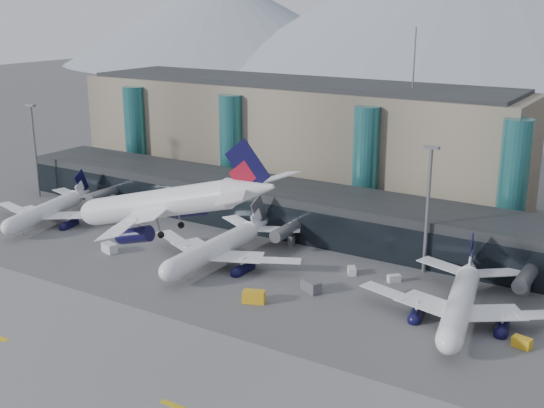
{
  "coord_description": "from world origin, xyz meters",
  "views": [
    {
      "loc": [
        71.23,
        -75.51,
        51.53
      ],
      "look_at": [
        4.31,
        32.0,
        14.14
      ],
      "focal_mm": 45.0,
      "sensor_mm": 36.0,
      "label": 1
    }
  ],
  "objects": [
    {
      "name": "veh_d",
      "position": [
        26.96,
        40.08,
        0.7
      ],
      "size": [
        2.65,
        2.66,
        1.4
      ],
      "primitive_type": "cube",
      "rotation": [
        0.0,
        0.0,
        0.79
      ],
      "color": "silver",
      "rests_on": "ground"
    },
    {
      "name": "ground",
      "position": [
        0.0,
        0.0,
        0.0
      ],
      "size": [
        900.0,
        900.0,
        0.0
      ],
      "primitive_type": "plane",
      "color": "#515154",
      "rests_on": "ground"
    },
    {
      "name": "hero_jet",
      "position": [
        14.23,
        -7.97,
        26.85
      ],
      "size": [
        33.31,
        33.92,
        10.94
      ],
      "rotation": [
        0.0,
        -0.24,
        0.07
      ],
      "color": "white",
      "rests_on": "ground"
    },
    {
      "name": "runway_strip",
      "position": [
        0.0,
        -15.0,
        0.02
      ],
      "size": [
        400.0,
        40.0,
        0.04
      ],
      "primitive_type": "cube",
      "color": "slate",
      "rests_on": "ground"
    },
    {
      "name": "jet_parked_mid",
      "position": [
        -7.7,
        32.55,
        4.66
      ],
      "size": [
        38.24,
        36.83,
        12.31
      ],
      "rotation": [
        0.0,
        0.0,
        1.57
      ],
      "color": "white",
      "rests_on": "ground"
    },
    {
      "name": "jet_parked_left",
      "position": [
        -59.32,
        32.39,
        4.29
      ],
      "size": [
        34.36,
        35.3,
        11.35
      ],
      "rotation": [
        0.0,
        0.0,
        1.8
      ],
      "color": "white",
      "rests_on": "ground"
    },
    {
      "name": "veh_a",
      "position": [
        -31.3,
        22.97,
        1.0
      ],
      "size": [
        3.95,
        2.85,
        2.0
      ],
      "primitive_type": "cube",
      "rotation": [
        0.0,
        0.0,
        -0.26
      ],
      "color": "silver",
      "rests_on": "ground"
    },
    {
      "name": "veh_h",
      "position": [
        9.21,
        18.0,
        1.09
      ],
      "size": [
        4.45,
        3.38,
        2.19
      ],
      "primitive_type": "cube",
      "rotation": [
        0.0,
        0.0,
        0.37
      ],
      "color": "gold",
      "rests_on": "ground"
    },
    {
      "name": "concourse",
      "position": [
        -0.02,
        57.73,
        4.97
      ],
      "size": [
        170.0,
        27.0,
        10.0
      ],
      "color": "black",
      "rests_on": "ground"
    },
    {
      "name": "veh_f",
      "position": [
        -53.43,
        39.44,
        0.98
      ],
      "size": [
        2.06,
        3.62,
        1.97
      ],
      "primitive_type": "cube",
      "rotation": [
        0.0,
        0.0,
        1.52
      ],
      "color": "#535358",
      "rests_on": "ground"
    },
    {
      "name": "lightmast_mid",
      "position": [
        30.0,
        48.0,
        14.42
      ],
      "size": [
        3.0,
        1.2,
        25.6
      ],
      "color": "slate",
      "rests_on": "ground"
    },
    {
      "name": "veh_g",
      "position": [
        18.37,
        39.33,
        0.73
      ],
      "size": [
        2.6,
        2.89,
        1.46
      ],
      "primitive_type": "cube",
      "rotation": [
        0.0,
        0.0,
        -0.99
      ],
      "color": "silver",
      "rests_on": "ground"
    },
    {
      "name": "terminal_main",
      "position": [
        -25.0,
        90.0,
        15.44
      ],
      "size": [
        130.0,
        30.0,
        31.0
      ],
      "color": "gray",
      "rests_on": "ground"
    },
    {
      "name": "jet_parked_right",
      "position": [
        42.27,
        32.49,
        4.55
      ],
      "size": [
        36.73,
        37.29,
        12.03
      ],
      "rotation": [
        0.0,
        0.0,
        1.76
      ],
      "color": "white",
      "rests_on": "ground"
    },
    {
      "name": "veh_c",
      "position": [
        15.61,
        27.56,
        1.1
      ],
      "size": [
        4.45,
        3.48,
        2.19
      ],
      "primitive_type": "cube",
      "rotation": [
        0.0,
        0.0,
        -0.41
      ],
      "color": "#535358",
      "rests_on": "ground"
    },
    {
      "name": "teal_towers",
      "position": [
        -14.99,
        74.01,
        14.01
      ],
      "size": [
        116.4,
        19.4,
        46.0
      ],
      "color": "#286E72",
      "rests_on": "ground"
    },
    {
      "name": "runway_markings",
      "position": [
        -0.0,
        -15.0,
        0.05
      ],
      "size": [
        128.0,
        1.0,
        0.02
      ],
      "color": "gold",
      "rests_on": "ground"
    },
    {
      "name": "veh_e",
      "position": [
        53.81,
        26.2,
        0.81
      ],
      "size": [
        3.15,
        2.2,
        1.62
      ],
      "primitive_type": "cube",
      "rotation": [
        0.0,
        0.0,
        -0.21
      ],
      "color": "gold",
      "rests_on": "ground"
    },
    {
      "name": "lightmast_left",
      "position": [
        -80.0,
        45.0,
        14.42
      ],
      "size": [
        3.0,
        1.2,
        25.6
      ],
      "color": "slate",
      "rests_on": "ground"
    }
  ]
}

